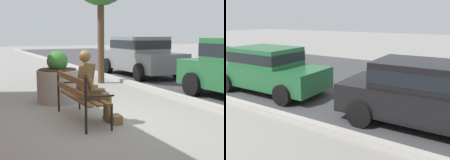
# 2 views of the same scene
# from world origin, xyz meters

# --- Properties ---
(ground_plane) EXTENTS (80.00, 80.00, 0.00)m
(ground_plane) POSITION_xyz_m (0.00, 0.00, 0.00)
(ground_plane) COLOR gray
(curb_stone) EXTENTS (60.00, 0.20, 0.12)m
(curb_stone) POSITION_xyz_m (0.00, 2.90, 0.06)
(curb_stone) COLOR #B2AFA8
(curb_stone) RESTS_ON ground
(park_bench) EXTENTS (1.81, 0.55, 0.95)m
(park_bench) POSITION_xyz_m (-0.14, -0.14, 0.54)
(park_bench) COLOR brown
(park_bench) RESTS_ON ground
(bronze_statue_seated) EXTENTS (0.70, 0.78, 1.37)m
(bronze_statue_seated) POSITION_xyz_m (0.12, 0.07, 0.67)
(bronze_statue_seated) COLOR brown
(bronze_statue_seated) RESTS_ON ground
(concrete_planter) EXTENTS (1.01, 1.01, 1.26)m
(concrete_planter) POSITION_xyz_m (-1.99, -0.04, 0.49)
(concrete_planter) COLOR gray
(concrete_planter) RESTS_ON ground
(parked_car_grey) EXTENTS (4.14, 1.99, 1.56)m
(parked_car_grey) POSITION_xyz_m (-5.64, 4.36, 0.84)
(parked_car_grey) COLOR slate
(parked_car_grey) RESTS_ON ground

